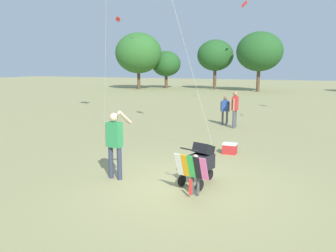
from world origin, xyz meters
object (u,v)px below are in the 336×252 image
at_px(person_couple_left, 225,108).
at_px(cooler_box, 230,148).
at_px(child_with_butterfly_kite, 194,170).
at_px(person_adult_flyer, 115,139).
at_px(stroller, 201,160).
at_px(person_red_shirt, 235,106).

distance_m(person_couple_left, cooler_box, 5.35).
relative_size(child_with_butterfly_kite, person_adult_flyer, 0.54).
distance_m(stroller, person_couple_left, 8.36).
distance_m(person_red_shirt, cooler_box, 4.77).
xyz_separation_m(person_red_shirt, person_couple_left, (-0.56, 0.51, -0.17)).
bearing_deg(cooler_box, person_adult_flyer, -122.04).
bearing_deg(stroller, person_couple_left, 98.31).
bearing_deg(person_adult_flyer, cooler_box, 57.96).
height_order(child_with_butterfly_kite, person_red_shirt, person_red_shirt).
distance_m(person_adult_flyer, person_couple_left, 8.73).
bearing_deg(cooler_box, person_red_shirt, 98.90).
relative_size(child_with_butterfly_kite, person_red_shirt, 0.57).
distance_m(child_with_butterfly_kite, stroller, 0.79).
relative_size(stroller, person_couple_left, 0.80).
height_order(child_with_butterfly_kite, person_adult_flyer, person_adult_flyer).
distance_m(child_with_butterfly_kite, cooler_box, 3.93).
height_order(stroller, person_couple_left, person_couple_left).
bearing_deg(stroller, person_red_shirt, 94.75).
bearing_deg(person_couple_left, stroller, -81.69).
xyz_separation_m(child_with_butterfly_kite, cooler_box, (0.01, 3.91, -0.42)).
relative_size(stroller, person_red_shirt, 0.67).
bearing_deg(stroller, person_adult_flyer, -169.06).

